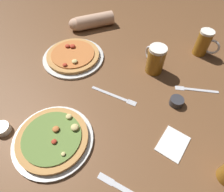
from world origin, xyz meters
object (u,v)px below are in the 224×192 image
Objects in this scene: beer_mug_dark at (155,59)px; napkin_folded at (173,143)px; ramekin_butter at (176,101)px; diner_arm at (90,22)px; pizza_plate_near at (53,139)px; knife_right at (124,189)px; fork_left at (195,90)px; beer_mug_pale at (204,43)px; ramekin_sauce at (2,129)px; pizza_plate_far at (73,56)px; fork_spare at (115,96)px.

beer_mug_dark reaches higher than napkin_folded.
ramekin_butter is 0.76m from diner_arm.
beer_mug_dark reaches higher than diner_arm.
diner_arm is at bearing 93.77° from pizza_plate_near.
napkin_folded is 0.46× the size of diner_arm.
beer_mug_dark is at bearing 83.66° from knife_right.
fork_left is (0.10, 0.10, -0.01)m from ramekin_butter.
fork_left is (-0.04, -0.29, -0.07)m from beer_mug_pale.
knife_right is (0.53, -0.13, -0.01)m from ramekin_sauce.
pizza_plate_far is 0.51m from ramekin_sauce.
pizza_plate_near is at bearing -147.01° from fork_left.
ramekin_butter is (0.49, 0.28, 0.00)m from pizza_plate_near.
pizza_plate_near is 0.50m from pizza_plate_far.
diner_arm is at bearing 142.70° from beer_mug_dark.
ramekin_sauce is at bearing -107.22° from pizza_plate_far.
beer_mug_dark is 0.53× the size of diner_arm.
beer_mug_pale is at bearing 43.01° from fork_spare.
diner_arm is at bearing 146.18° from fork_left.
pizza_plate_far is at bearing 158.75° from ramekin_butter.
fork_left is 0.40m from fork_spare.
pizza_plate_far is at bearing 121.13° from knife_right.
diner_arm is at bearing 77.99° from ramekin_sauce.
pizza_plate_near is at bearing -1.47° from ramekin_sauce.
ramekin_sauce is at bearing -174.50° from napkin_folded.
beer_mug_pale reaches higher than ramekin_butter.
napkin_folded is 0.56× the size of fork_spare.
napkin_folded reaches higher than fork_left.
beer_mug_pale reaches higher than fork_spare.
beer_mug_pale is 0.62m from napkin_folded.
beer_mug_pale is 0.70m from diner_arm.
beer_mug_dark is 1.15× the size of napkin_folded.
pizza_plate_far is (-0.07, 0.50, -0.00)m from pizza_plate_near.
fork_left is (0.81, 0.37, -0.01)m from ramekin_sauce.
beer_mug_pale is 0.52× the size of diner_arm.
fork_spare is at bearing 53.13° from pizza_plate_near.
ramekin_butter is 0.14m from fork_left.
pizza_plate_far is at bearing -166.17° from beer_mug_pale.
pizza_plate_far is 2.27× the size of beer_mug_dark.
napkin_folded is at bearing -76.23° from beer_mug_dark.
pizza_plate_far is 2.34× the size of beer_mug_pale.
beer_mug_pale is (0.26, 0.19, -0.00)m from beer_mug_dark.
ramekin_sauce is at bearing 165.70° from knife_right.
pizza_plate_far is 0.69m from napkin_folded.
knife_right is at bearing -129.81° from napkin_folded.
beer_mug_pale is 0.30m from fork_left.
beer_mug_dark is at bearing 38.62° from ramekin_sauce.
fork_spare is at bearing -39.39° from pizza_plate_far.
ramekin_sauce is 0.31× the size of fork_left.
beer_mug_pale reaches higher than fork_left.
pizza_plate_near reaches higher than ramekin_butter.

